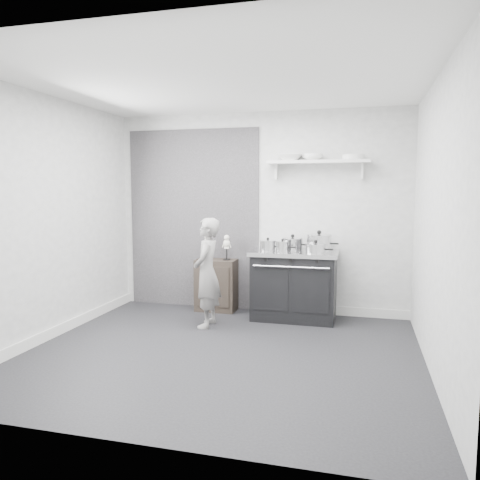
# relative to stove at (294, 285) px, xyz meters

# --- Properties ---
(ground) EXTENTS (4.00, 4.00, 0.00)m
(ground) POSITION_rel_stove_xyz_m (-0.54, -1.48, -0.45)
(ground) COLOR black
(ground) RESTS_ON ground
(room_shell) EXTENTS (4.02, 3.62, 2.71)m
(room_shell) POSITION_rel_stove_xyz_m (-0.63, -1.33, 1.19)
(room_shell) COLOR #A4A5A2
(room_shell) RESTS_ON ground
(wall_shelf) EXTENTS (1.30, 0.26, 0.24)m
(wall_shelf) POSITION_rel_stove_xyz_m (0.26, 0.20, 1.56)
(wall_shelf) COLOR silver
(wall_shelf) RESTS_ON room_shell
(stove) EXTENTS (1.10, 0.69, 0.89)m
(stove) POSITION_rel_stove_xyz_m (0.00, 0.00, 0.00)
(stove) COLOR black
(stove) RESTS_ON ground
(side_cabinet) EXTENTS (0.55, 0.32, 0.71)m
(side_cabinet) POSITION_rel_stove_xyz_m (-1.10, 0.13, -0.09)
(side_cabinet) COLOR black
(side_cabinet) RESTS_ON ground
(child) EXTENTS (0.34, 0.50, 1.33)m
(child) POSITION_rel_stove_xyz_m (-0.98, -0.62, 0.22)
(child) COLOR gray
(child) RESTS_ON ground
(pot_front_left) EXTENTS (0.29, 0.20, 0.18)m
(pot_front_left) POSITION_rel_stove_xyz_m (-0.33, -0.12, 0.51)
(pot_front_left) COLOR silver
(pot_front_left) RESTS_ON stove
(pot_back_left) EXTENTS (0.36, 0.27, 0.20)m
(pot_back_left) POSITION_rel_stove_xyz_m (-0.04, 0.11, 0.52)
(pot_back_left) COLOR silver
(pot_back_left) RESTS_ON stove
(pot_back_right) EXTENTS (0.41, 0.32, 0.27)m
(pot_back_right) POSITION_rel_stove_xyz_m (0.30, 0.09, 0.55)
(pot_back_right) COLOR silver
(pot_back_right) RESTS_ON stove
(pot_front_right) EXTENTS (0.34, 0.25, 0.17)m
(pot_front_right) POSITION_rel_stove_xyz_m (0.28, -0.18, 0.50)
(pot_front_right) COLOR silver
(pot_front_right) RESTS_ON stove
(pot_front_center) EXTENTS (0.25, 0.16, 0.16)m
(pot_front_center) POSITION_rel_stove_xyz_m (-0.14, -0.14, 0.51)
(pot_front_center) COLOR silver
(pot_front_center) RESTS_ON stove
(skeleton_full) EXTENTS (0.11, 0.07, 0.40)m
(skeleton_full) POSITION_rel_stove_xyz_m (-1.23, 0.13, 0.47)
(skeleton_full) COLOR silver
(skeleton_full) RESTS_ON side_cabinet
(skeleton_torso) EXTENTS (0.11, 0.07, 0.40)m
(skeleton_torso) POSITION_rel_stove_xyz_m (-0.95, 0.13, 0.46)
(skeleton_torso) COLOR silver
(skeleton_torso) RESTS_ON side_cabinet
(bowl_large) EXTENTS (0.32, 0.32, 0.08)m
(bowl_large) POSITION_rel_stove_xyz_m (-0.11, 0.19, 1.63)
(bowl_large) COLOR white
(bowl_large) RESTS_ON wall_shelf
(bowl_small) EXTENTS (0.26, 0.26, 0.08)m
(bowl_small) POSITION_rel_stove_xyz_m (0.19, 0.19, 1.63)
(bowl_small) COLOR white
(bowl_small) RESTS_ON wall_shelf
(plate_stack) EXTENTS (0.28, 0.28, 0.06)m
(plate_stack) POSITION_rel_stove_xyz_m (0.69, 0.19, 1.62)
(plate_stack) COLOR silver
(plate_stack) RESTS_ON wall_shelf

